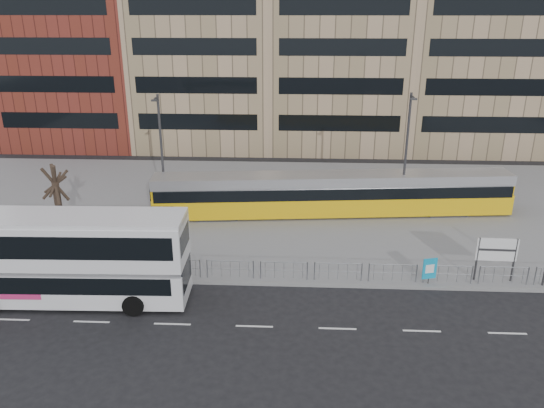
{
  "coord_description": "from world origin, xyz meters",
  "views": [
    {
      "loc": [
        -0.09,
        -25.75,
        14.56
      ],
      "look_at": [
        -1.63,
        6.0,
        2.55
      ],
      "focal_mm": 35.0,
      "sensor_mm": 36.0,
      "label": 1
    }
  ],
  "objects_px": {
    "pedestrian": "(139,243)",
    "bare_tree": "(52,161)",
    "station_sign": "(497,252)",
    "double_decker_bus": "(69,256)",
    "traffic_light_west": "(178,241)",
    "tram": "(333,194)",
    "lamp_post_west": "(161,149)",
    "lamp_post_east": "(406,151)",
    "ad_panel": "(430,269)"
  },
  "relations": [
    {
      "from": "tram",
      "to": "pedestrian",
      "type": "relative_size",
      "value": 15.59
    },
    {
      "from": "bare_tree",
      "to": "lamp_post_east",
      "type": "bearing_deg",
      "value": 14.6
    },
    {
      "from": "ad_panel",
      "to": "bare_tree",
      "type": "xyz_separation_m",
      "value": [
        -22.31,
        4.35,
        4.52
      ]
    },
    {
      "from": "pedestrian",
      "to": "bare_tree",
      "type": "height_order",
      "value": "bare_tree"
    },
    {
      "from": "tram",
      "to": "bare_tree",
      "type": "height_order",
      "value": "bare_tree"
    },
    {
      "from": "pedestrian",
      "to": "lamp_post_west",
      "type": "xyz_separation_m",
      "value": [
        -0.31,
        7.84,
        3.83
      ]
    },
    {
      "from": "pedestrian",
      "to": "lamp_post_east",
      "type": "xyz_separation_m",
      "value": [
        17.11,
        7.58,
        3.97
      ]
    },
    {
      "from": "tram",
      "to": "ad_panel",
      "type": "bearing_deg",
      "value": -70.76
    },
    {
      "from": "double_decker_bus",
      "to": "ad_panel",
      "type": "xyz_separation_m",
      "value": [
        18.86,
        2.4,
        -1.54
      ]
    },
    {
      "from": "traffic_light_west",
      "to": "bare_tree",
      "type": "distance_m",
      "value": 9.82
    },
    {
      "from": "ad_panel",
      "to": "lamp_post_east",
      "type": "distance_m",
      "value": 10.96
    },
    {
      "from": "double_decker_bus",
      "to": "lamp_post_west",
      "type": "relative_size",
      "value": 1.4
    },
    {
      "from": "station_sign",
      "to": "lamp_post_west",
      "type": "relative_size",
      "value": 0.3
    },
    {
      "from": "traffic_light_west",
      "to": "lamp_post_west",
      "type": "relative_size",
      "value": 0.36
    },
    {
      "from": "ad_panel",
      "to": "pedestrian",
      "type": "height_order",
      "value": "pedestrian"
    },
    {
      "from": "station_sign",
      "to": "pedestrian",
      "type": "xyz_separation_m",
      "value": [
        -20.47,
        2.12,
        -0.93
      ]
    },
    {
      "from": "ad_panel",
      "to": "lamp_post_west",
      "type": "bearing_deg",
      "value": 133.44
    },
    {
      "from": "station_sign",
      "to": "double_decker_bus",
      "type": "bearing_deg",
      "value": -170.63
    },
    {
      "from": "ad_panel",
      "to": "pedestrian",
      "type": "distance_m",
      "value": 17.02
    },
    {
      "from": "lamp_post_west",
      "to": "lamp_post_east",
      "type": "distance_m",
      "value": 17.42
    },
    {
      "from": "ad_panel",
      "to": "traffic_light_west",
      "type": "relative_size",
      "value": 0.49
    },
    {
      "from": "double_decker_bus",
      "to": "lamp_post_east",
      "type": "height_order",
      "value": "lamp_post_east"
    },
    {
      "from": "station_sign",
      "to": "lamp_post_east",
      "type": "distance_m",
      "value": 10.7
    },
    {
      "from": "tram",
      "to": "double_decker_bus",
      "type": "bearing_deg",
      "value": -143.9
    },
    {
      "from": "tram",
      "to": "station_sign",
      "type": "relative_size",
      "value": 10.21
    },
    {
      "from": "traffic_light_west",
      "to": "station_sign",
      "type": "bearing_deg",
      "value": 5.97
    },
    {
      "from": "lamp_post_east",
      "to": "traffic_light_west",
      "type": "bearing_deg",
      "value": -145.85
    },
    {
      "from": "bare_tree",
      "to": "tram",
      "type": "bearing_deg",
      "value": 18.32
    },
    {
      "from": "double_decker_bus",
      "to": "lamp_post_west",
      "type": "distance_m",
      "value": 13.21
    },
    {
      "from": "station_sign",
      "to": "bare_tree",
      "type": "height_order",
      "value": "bare_tree"
    },
    {
      "from": "pedestrian",
      "to": "ad_panel",
      "type": "bearing_deg",
      "value": -82.45
    },
    {
      "from": "lamp_post_east",
      "to": "lamp_post_west",
      "type": "bearing_deg",
      "value": 179.12
    },
    {
      "from": "pedestrian",
      "to": "bare_tree",
      "type": "relative_size",
      "value": 0.22
    },
    {
      "from": "traffic_light_west",
      "to": "pedestrian",
      "type": "bearing_deg",
      "value": 150.68
    },
    {
      "from": "double_decker_bus",
      "to": "traffic_light_west",
      "type": "xyz_separation_m",
      "value": [
        4.94,
        2.99,
        -0.46
      ]
    },
    {
      "from": "double_decker_bus",
      "to": "station_sign",
      "type": "xyz_separation_m",
      "value": [
        22.51,
        2.94,
        -0.68
      ]
    },
    {
      "from": "double_decker_bus",
      "to": "station_sign",
      "type": "height_order",
      "value": "double_decker_bus"
    },
    {
      "from": "station_sign",
      "to": "traffic_light_west",
      "type": "bearing_deg",
      "value": -178.25
    },
    {
      "from": "tram",
      "to": "traffic_light_west",
      "type": "bearing_deg",
      "value": -139.4
    },
    {
      "from": "double_decker_bus",
      "to": "station_sign",
      "type": "distance_m",
      "value": 22.71
    },
    {
      "from": "traffic_light_west",
      "to": "bare_tree",
      "type": "bearing_deg",
      "value": 162.09
    },
    {
      "from": "lamp_post_east",
      "to": "bare_tree",
      "type": "height_order",
      "value": "lamp_post_east"
    },
    {
      "from": "ad_panel",
      "to": "traffic_light_west",
      "type": "distance_m",
      "value": 13.97
    },
    {
      "from": "pedestrian",
      "to": "lamp_post_west",
      "type": "height_order",
      "value": "lamp_post_west"
    },
    {
      "from": "station_sign",
      "to": "pedestrian",
      "type": "relative_size",
      "value": 1.53
    },
    {
      "from": "double_decker_bus",
      "to": "ad_panel",
      "type": "distance_m",
      "value": 19.07
    },
    {
      "from": "bare_tree",
      "to": "station_sign",
      "type": "bearing_deg",
      "value": -8.33
    },
    {
      "from": "tram",
      "to": "ad_panel",
      "type": "distance_m",
      "value": 11.23
    },
    {
      "from": "station_sign",
      "to": "bare_tree",
      "type": "xyz_separation_m",
      "value": [
        -25.97,
        3.8,
        3.65
      ]
    },
    {
      "from": "lamp_post_west",
      "to": "bare_tree",
      "type": "bearing_deg",
      "value": -130.15
    }
  ]
}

